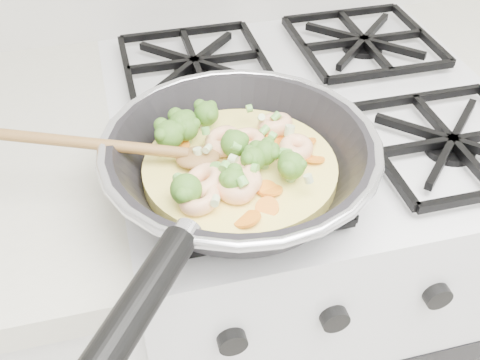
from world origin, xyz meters
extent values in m
cube|color=white|center=(0.00, 1.70, 0.45)|extent=(0.60, 0.60, 0.90)
cube|color=black|center=(0.00, 1.70, 0.91)|extent=(0.56, 0.56, 0.02)
torus|color=silver|center=(-0.16, 1.53, 0.98)|extent=(0.33, 0.33, 0.01)
cylinder|color=black|center=(-0.30, 1.33, 0.98)|extent=(0.13, 0.16, 0.03)
cylinder|color=#FFEE6E|center=(-0.16, 1.53, 0.95)|extent=(0.23, 0.23, 0.02)
ellipsoid|color=olive|center=(-0.20, 1.54, 0.97)|extent=(0.06, 0.05, 0.02)
cylinder|color=olive|center=(-0.35, 1.58, 0.99)|extent=(0.28, 0.08, 0.05)
torus|color=#FFCA96|center=(-0.09, 1.53, 0.97)|extent=(0.07, 0.07, 0.03)
torus|color=#FFCA96|center=(-0.16, 1.50, 0.97)|extent=(0.07, 0.07, 0.03)
torus|color=#FFCA96|center=(-0.16, 1.49, 0.97)|extent=(0.07, 0.07, 0.02)
torus|color=#FFCA96|center=(-0.14, 1.56, 0.97)|extent=(0.06, 0.06, 0.02)
torus|color=#FFCA96|center=(-0.18, 1.50, 0.97)|extent=(0.07, 0.07, 0.03)
torus|color=#FFCA96|center=(-0.22, 1.47, 0.97)|extent=(0.07, 0.07, 0.02)
torus|color=#FFCA96|center=(-0.21, 1.50, 0.97)|extent=(0.08, 0.08, 0.03)
torus|color=#FFCA96|center=(-0.17, 1.57, 0.97)|extent=(0.08, 0.08, 0.03)
torus|color=#FFCA96|center=(-0.17, 1.48, 0.97)|extent=(0.07, 0.07, 0.03)
torus|color=#FFCA96|center=(-0.10, 1.58, 0.97)|extent=(0.07, 0.07, 0.03)
torus|color=#FFCA96|center=(-0.17, 1.48, 0.97)|extent=(0.07, 0.07, 0.02)
ellipsoid|color=#50872C|center=(-0.11, 1.49, 0.98)|extent=(0.04, 0.04, 0.03)
ellipsoid|color=#50872C|center=(-0.18, 1.48, 0.98)|extent=(0.04, 0.04, 0.03)
ellipsoid|color=#50872C|center=(-0.15, 1.51, 0.98)|extent=(0.04, 0.04, 0.03)
ellipsoid|color=#50872C|center=(-0.23, 1.48, 0.98)|extent=(0.05, 0.05, 0.04)
ellipsoid|color=#50872C|center=(-0.18, 1.61, 0.98)|extent=(0.04, 0.04, 0.03)
ellipsoid|color=#50872C|center=(-0.16, 1.54, 0.98)|extent=(0.04, 0.04, 0.03)
ellipsoid|color=#50872C|center=(-0.23, 1.58, 0.98)|extent=(0.05, 0.05, 0.04)
ellipsoid|color=#50872C|center=(-0.21, 1.59, 0.98)|extent=(0.04, 0.04, 0.03)
ellipsoid|color=#50872C|center=(-0.13, 1.52, 0.98)|extent=(0.04, 0.04, 0.03)
ellipsoid|color=#50872C|center=(-0.21, 1.60, 0.98)|extent=(0.05, 0.05, 0.04)
cylinder|color=orange|center=(-0.14, 1.47, 0.96)|extent=(0.03, 0.03, 0.01)
cylinder|color=orange|center=(-0.11, 1.55, 0.96)|extent=(0.04, 0.04, 0.00)
cylinder|color=orange|center=(-0.22, 1.49, 0.96)|extent=(0.03, 0.03, 0.01)
cylinder|color=orange|center=(-0.14, 1.47, 0.96)|extent=(0.04, 0.04, 0.01)
cylinder|color=orange|center=(-0.07, 1.51, 0.96)|extent=(0.03, 0.03, 0.01)
cylinder|color=orange|center=(-0.19, 1.49, 0.96)|extent=(0.04, 0.04, 0.01)
cylinder|color=orange|center=(-0.15, 1.45, 0.96)|extent=(0.03, 0.03, 0.01)
cylinder|color=orange|center=(-0.10, 1.56, 0.96)|extent=(0.04, 0.04, 0.02)
cylinder|color=orange|center=(-0.09, 1.59, 0.96)|extent=(0.04, 0.04, 0.01)
cylinder|color=orange|center=(-0.17, 1.43, 0.96)|extent=(0.04, 0.04, 0.01)
cylinder|color=orange|center=(-0.07, 1.55, 0.96)|extent=(0.04, 0.04, 0.01)
cylinder|color=orange|center=(-0.13, 1.55, 0.96)|extent=(0.04, 0.04, 0.01)
cylinder|color=orange|center=(-0.22, 1.58, 0.96)|extent=(0.04, 0.04, 0.01)
cylinder|color=beige|center=(-0.20, 1.54, 0.97)|extent=(0.01, 0.01, 0.01)
cylinder|color=#6DBD4B|center=(-0.23, 1.49, 0.98)|extent=(0.01, 0.01, 0.01)
cylinder|color=beige|center=(-0.19, 1.54, 0.98)|extent=(0.01, 0.01, 0.01)
cylinder|color=#6DBD4B|center=(-0.10, 1.52, 0.97)|extent=(0.01, 0.01, 0.01)
cylinder|color=#6DBD4B|center=(-0.16, 1.53, 0.98)|extent=(0.01, 0.01, 0.01)
cylinder|color=#6DBD4B|center=(-0.15, 1.49, 0.98)|extent=(0.01, 0.01, 0.01)
cylinder|color=#6DBD4B|center=(-0.11, 1.50, 0.98)|extent=(0.01, 0.01, 0.01)
cylinder|color=beige|center=(-0.09, 1.55, 0.98)|extent=(0.01, 0.01, 0.01)
cylinder|color=#6DBD4B|center=(-0.17, 1.47, 0.98)|extent=(0.01, 0.01, 0.01)
cylinder|color=#6DBD4B|center=(-0.11, 1.54, 0.98)|extent=(0.01, 0.01, 0.01)
cylinder|color=#6DBD4B|center=(-0.09, 1.59, 0.97)|extent=(0.01, 0.01, 0.01)
cylinder|color=beige|center=(-0.20, 1.46, 0.97)|extent=(0.01, 0.01, 0.01)
cylinder|color=#6DBD4B|center=(-0.11, 1.57, 0.97)|extent=(0.01, 0.01, 0.01)
cylinder|color=beige|center=(-0.10, 1.46, 0.98)|extent=(0.01, 0.01, 0.01)
cylinder|color=#6DBD4B|center=(-0.19, 1.57, 0.98)|extent=(0.01, 0.01, 0.01)
cylinder|color=#6DBD4B|center=(-0.12, 1.60, 0.98)|extent=(0.01, 0.01, 0.01)
cylinder|color=beige|center=(-0.17, 1.51, 0.98)|extent=(0.01, 0.01, 0.01)
cylinder|color=#6DBD4B|center=(-0.17, 1.49, 0.97)|extent=(0.01, 0.01, 0.01)
cylinder|color=#6DBD4B|center=(-0.18, 1.62, 0.98)|extent=(0.01, 0.01, 0.01)
cylinder|color=beige|center=(-0.11, 1.58, 0.98)|extent=(0.01, 0.01, 0.01)
cylinder|color=#6DBD4B|center=(-0.19, 1.51, 0.98)|extent=(0.01, 0.01, 0.01)
cylinder|color=#6DBD4B|center=(-0.18, 1.50, 0.98)|extent=(0.01, 0.01, 0.01)
camera|label=1|loc=(-0.29, 1.00, 1.40)|focal=43.87mm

